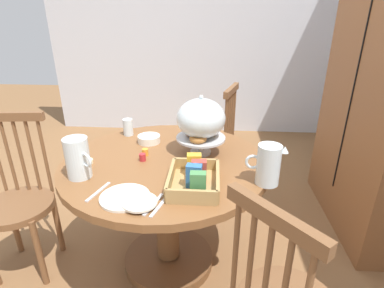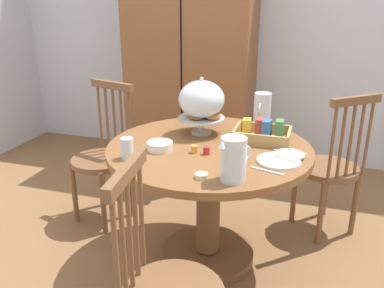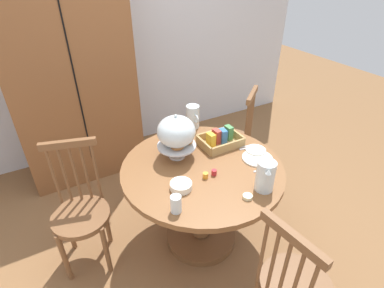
{
  "view_description": "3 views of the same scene",
  "coord_description": "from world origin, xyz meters",
  "px_view_note": "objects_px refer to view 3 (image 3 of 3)",
  "views": [
    {
      "loc": [
        1.55,
        0.3,
        1.49
      ],
      "look_at": [
        0.05,
        0.19,
        0.84
      ],
      "focal_mm": 28.54,
      "sensor_mm": 36.0,
      "label": 1
    },
    {
      "loc": [
        0.58,
        -1.99,
        1.54
      ],
      "look_at": [
        -0.05,
        0.04,
        0.74
      ],
      "focal_mm": 37.91,
      "sensor_mm": 36.0,
      "label": 2
    },
    {
      "loc": [
        -0.84,
        -1.41,
        2.01
      ],
      "look_at": [
        0.05,
        0.19,
        0.84
      ],
      "focal_mm": 28.31,
      "sensor_mm": 36.0,
      "label": 3
    }
  ],
  "objects_px": {
    "orange_juice_pitcher": "(265,177)",
    "windsor_chair_by_cabinet": "(293,287)",
    "dining_table": "(202,191)",
    "cereal_bowl": "(181,186)",
    "china_plate_large": "(257,158)",
    "drinking_glass": "(176,204)",
    "wooden_armoire": "(72,81)",
    "cereal_basket": "(220,139)",
    "china_plate_small": "(256,150)",
    "pastry_stand_with_dome": "(176,133)",
    "windsor_chair_near_window": "(81,214)",
    "milk_pitcher": "(193,118)",
    "butter_dish": "(248,197)",
    "windsor_chair_facing_door": "(233,140)"
  },
  "relations": [
    {
      "from": "pastry_stand_with_dome",
      "to": "drinking_glass",
      "type": "relative_size",
      "value": 3.13
    },
    {
      "from": "dining_table",
      "to": "china_plate_small",
      "type": "distance_m",
      "value": 0.5
    },
    {
      "from": "milk_pitcher",
      "to": "china_plate_small",
      "type": "distance_m",
      "value": 0.61
    },
    {
      "from": "orange_juice_pitcher",
      "to": "dining_table",
      "type": "bearing_deg",
      "value": 118.89
    },
    {
      "from": "dining_table",
      "to": "cereal_basket",
      "type": "relative_size",
      "value": 3.6
    },
    {
      "from": "windsor_chair_facing_door",
      "to": "pastry_stand_with_dome",
      "type": "height_order",
      "value": "pastry_stand_with_dome"
    },
    {
      "from": "windsor_chair_near_window",
      "to": "cereal_bowl",
      "type": "height_order",
      "value": "windsor_chair_near_window"
    },
    {
      "from": "dining_table",
      "to": "windsor_chair_near_window",
      "type": "bearing_deg",
      "value": 162.45
    },
    {
      "from": "dining_table",
      "to": "cereal_bowl",
      "type": "bearing_deg",
      "value": -150.02
    },
    {
      "from": "windsor_chair_facing_door",
      "to": "butter_dish",
      "type": "bearing_deg",
      "value": -122.2
    },
    {
      "from": "wooden_armoire",
      "to": "windsor_chair_by_cabinet",
      "type": "relative_size",
      "value": 2.01
    },
    {
      "from": "dining_table",
      "to": "milk_pitcher",
      "type": "distance_m",
      "value": 0.65
    },
    {
      "from": "cereal_bowl",
      "to": "butter_dish",
      "type": "relative_size",
      "value": 2.33
    },
    {
      "from": "cereal_bowl",
      "to": "wooden_armoire",
      "type": "bearing_deg",
      "value": 101.46
    },
    {
      "from": "dining_table",
      "to": "windsor_chair_near_window",
      "type": "xyz_separation_m",
      "value": [
        -0.83,
        0.26,
        -0.06
      ]
    },
    {
      "from": "windsor_chair_by_cabinet",
      "to": "orange_juice_pitcher",
      "type": "xyz_separation_m",
      "value": [
        0.15,
        0.48,
        0.38
      ]
    },
    {
      "from": "orange_juice_pitcher",
      "to": "china_plate_large",
      "type": "xyz_separation_m",
      "value": [
        0.18,
        0.27,
        -0.09
      ]
    },
    {
      "from": "windsor_chair_facing_door",
      "to": "orange_juice_pitcher",
      "type": "height_order",
      "value": "windsor_chair_facing_door"
    },
    {
      "from": "orange_juice_pitcher",
      "to": "butter_dish",
      "type": "xyz_separation_m",
      "value": [
        -0.14,
        -0.02,
        -0.08
      ]
    },
    {
      "from": "china_plate_small",
      "to": "pastry_stand_with_dome",
      "type": "bearing_deg",
      "value": 156.72
    },
    {
      "from": "cereal_bowl",
      "to": "pastry_stand_with_dome",
      "type": "bearing_deg",
      "value": 67.4
    },
    {
      "from": "wooden_armoire",
      "to": "cereal_bowl",
      "type": "xyz_separation_m",
      "value": [
        0.32,
        -1.6,
        -0.22
      ]
    },
    {
      "from": "china_plate_large",
      "to": "drinking_glass",
      "type": "relative_size",
      "value": 2.0
    },
    {
      "from": "dining_table",
      "to": "cereal_bowl",
      "type": "xyz_separation_m",
      "value": [
        -0.24,
        -0.14,
        0.25
      ]
    },
    {
      "from": "dining_table",
      "to": "cereal_bowl",
      "type": "relative_size",
      "value": 8.13
    },
    {
      "from": "windsor_chair_by_cabinet",
      "to": "china_plate_small",
      "type": "distance_m",
      "value": 0.95
    },
    {
      "from": "windsor_chair_near_window",
      "to": "orange_juice_pitcher",
      "type": "distance_m",
      "value": 1.29
    },
    {
      "from": "dining_table",
      "to": "windsor_chair_by_cabinet",
      "type": "relative_size",
      "value": 1.17
    },
    {
      "from": "pastry_stand_with_dome",
      "to": "china_plate_small",
      "type": "xyz_separation_m",
      "value": [
        0.54,
        -0.23,
        -0.18
      ]
    },
    {
      "from": "orange_juice_pitcher",
      "to": "windsor_chair_by_cabinet",
      "type": "bearing_deg",
      "value": -107.06
    },
    {
      "from": "china_plate_large",
      "to": "drinking_glass",
      "type": "xyz_separation_m",
      "value": [
        -0.75,
        -0.18,
        0.05
      ]
    },
    {
      "from": "windsor_chair_near_window",
      "to": "china_plate_large",
      "type": "height_order",
      "value": "windsor_chair_near_window"
    },
    {
      "from": "orange_juice_pitcher",
      "to": "cereal_basket",
      "type": "xyz_separation_m",
      "value": [
        0.05,
        0.57,
        -0.05
      ]
    },
    {
      "from": "orange_juice_pitcher",
      "to": "china_plate_large",
      "type": "relative_size",
      "value": 0.93
    },
    {
      "from": "cereal_basket",
      "to": "china_plate_small",
      "type": "xyz_separation_m",
      "value": [
        0.17,
        -0.22,
        -0.02
      ]
    },
    {
      "from": "pastry_stand_with_dome",
      "to": "china_plate_small",
      "type": "relative_size",
      "value": 2.29
    },
    {
      "from": "windsor_chair_by_cabinet",
      "to": "drinking_glass",
      "type": "bearing_deg",
      "value": 126.7
    },
    {
      "from": "windsor_chair_near_window",
      "to": "cereal_basket",
      "type": "xyz_separation_m",
      "value": [
        1.09,
        -0.08,
        0.33
      ]
    },
    {
      "from": "wooden_armoire",
      "to": "orange_juice_pitcher",
      "type": "bearing_deg",
      "value": -67.21
    },
    {
      "from": "wooden_armoire",
      "to": "orange_juice_pitcher",
      "type": "relative_size",
      "value": 9.58
    },
    {
      "from": "cereal_bowl",
      "to": "butter_dish",
      "type": "bearing_deg",
      "value": -41.26
    },
    {
      "from": "china_plate_large",
      "to": "cereal_bowl",
      "type": "xyz_separation_m",
      "value": [
        -0.63,
        -0.02,
        0.02
      ]
    },
    {
      "from": "pastry_stand_with_dome",
      "to": "orange_juice_pitcher",
      "type": "distance_m",
      "value": 0.67
    },
    {
      "from": "windsor_chair_near_window",
      "to": "china_plate_large",
      "type": "xyz_separation_m",
      "value": [
        1.22,
        -0.38,
        0.29
      ]
    },
    {
      "from": "china_plate_small",
      "to": "drinking_glass",
      "type": "xyz_separation_m",
      "value": [
        -0.79,
        -0.26,
        0.04
      ]
    },
    {
      "from": "cereal_basket",
      "to": "china_plate_large",
      "type": "xyz_separation_m",
      "value": [
        0.13,
        -0.3,
        -0.04
      ]
    },
    {
      "from": "windsor_chair_near_window",
      "to": "butter_dish",
      "type": "relative_size",
      "value": 16.25
    },
    {
      "from": "windsor_chair_facing_door",
      "to": "cereal_bowl",
      "type": "height_order",
      "value": "windsor_chair_facing_door"
    },
    {
      "from": "windsor_chair_near_window",
      "to": "china_plate_large",
      "type": "distance_m",
      "value": 1.31
    },
    {
      "from": "china_plate_large",
      "to": "cereal_bowl",
      "type": "distance_m",
      "value": 0.63
    }
  ]
}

